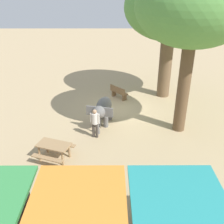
# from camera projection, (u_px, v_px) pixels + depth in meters

# --- Properties ---
(ground_plane) EXTENTS (60.00, 60.00, 0.00)m
(ground_plane) POSITION_uv_depth(u_px,v_px,m) (119.00, 111.00, 16.74)
(ground_plane) COLOR tan
(elephant) EXTENTS (1.53, 2.21, 1.52)m
(elephant) POSITION_uv_depth(u_px,v_px,m) (103.00, 109.00, 14.77)
(elephant) COLOR slate
(elephant) RESTS_ON ground_plane
(person_handler) EXTENTS (0.50, 0.32, 1.62)m
(person_handler) POSITION_uv_depth(u_px,v_px,m) (95.00, 121.00, 13.57)
(person_handler) COLOR #3F3833
(person_handler) RESTS_ON ground_plane
(shade_tree_main) EXTENTS (5.42, 4.97, 8.36)m
(shade_tree_main) POSITION_uv_depth(u_px,v_px,m) (194.00, 7.00, 11.84)
(shade_tree_main) COLOR brown
(shade_tree_main) RESTS_ON ground_plane
(shade_tree_secondary) EXTENTS (5.79, 5.31, 7.95)m
(shade_tree_secondary) POSITION_uv_depth(u_px,v_px,m) (171.00, 9.00, 16.30)
(shade_tree_secondary) COLOR brown
(shade_tree_secondary) RESTS_ON ground_plane
(wooden_bench) EXTENTS (1.23, 1.31, 0.88)m
(wooden_bench) POSITION_uv_depth(u_px,v_px,m) (119.00, 92.00, 18.25)
(wooden_bench) COLOR brown
(wooden_bench) RESTS_ON ground_plane
(picnic_table_near) EXTENTS (1.91, 1.90, 0.78)m
(picnic_table_near) POSITION_uv_depth(u_px,v_px,m) (54.00, 148.00, 12.08)
(picnic_table_near) COLOR #9E7A51
(picnic_table_near) RESTS_ON ground_plane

